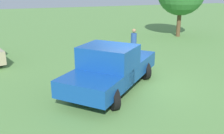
# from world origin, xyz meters

# --- Properties ---
(ground_plane) EXTENTS (80.00, 80.00, 0.00)m
(ground_plane) POSITION_xyz_m (0.00, 0.00, 0.00)
(ground_plane) COLOR #5B8C47
(pickup_truck) EXTENTS (4.89, 4.94, 1.81)m
(pickup_truck) POSITION_xyz_m (-0.19, 1.06, 0.94)
(pickup_truck) COLOR black
(pickup_truck) RESTS_ON ground_plane
(person_bystander) EXTENTS (0.39, 0.39, 1.64)m
(person_bystander) POSITION_xyz_m (3.84, -1.76, 0.92)
(person_bystander) COLOR navy
(person_bystander) RESTS_ON ground_plane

